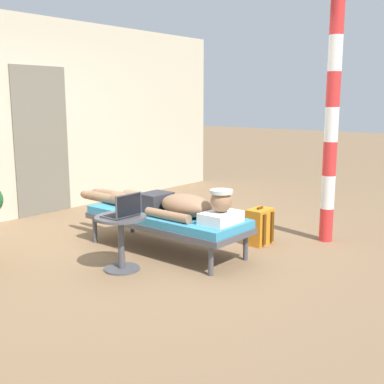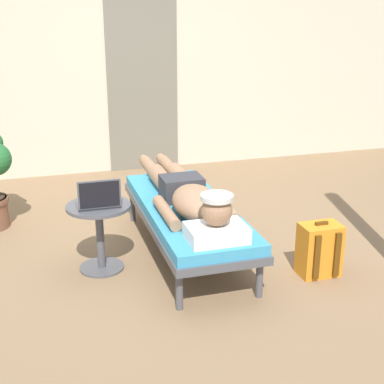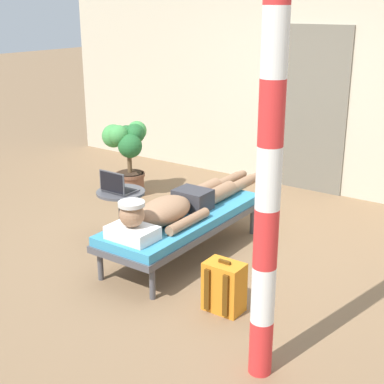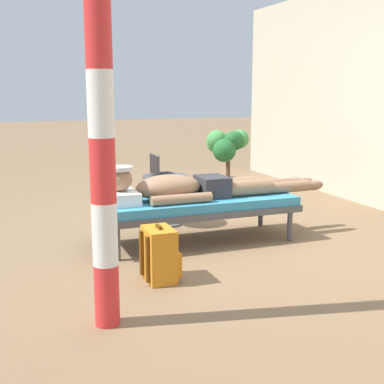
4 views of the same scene
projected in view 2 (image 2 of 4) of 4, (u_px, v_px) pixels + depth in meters
ground_plane at (182, 245)px, 4.64m from camera, size 40.00×40.00×0.00m
house_wall_back at (125, 56)px, 6.41m from camera, size 7.60×0.20×2.70m
house_door_panel at (143, 85)px, 6.47m from camera, size 0.84×0.03×2.04m
lounge_chair at (186, 214)px, 4.38m from camera, size 0.67×1.85×0.42m
person_reclining at (188, 195)px, 4.28m from camera, size 0.53×2.17×0.33m
side_table at (100, 226)px, 4.11m from camera, size 0.48×0.48×0.52m
laptop at (99, 200)px, 3.99m from camera, size 0.31×0.24×0.23m
backpack at (319, 250)px, 4.08m from camera, size 0.30×0.26×0.42m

